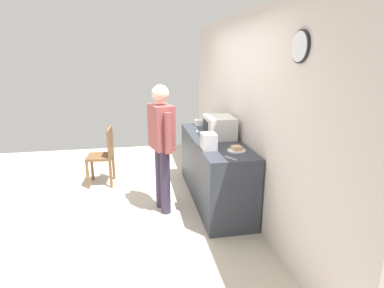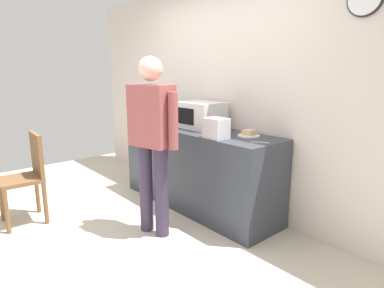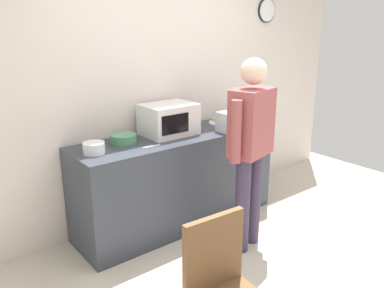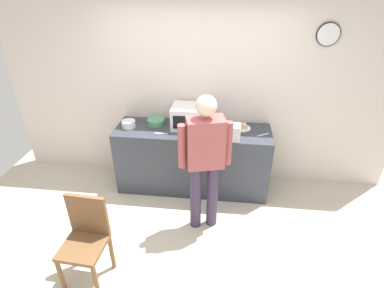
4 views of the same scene
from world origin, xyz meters
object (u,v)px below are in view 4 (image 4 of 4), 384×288
object	(u,v)px
cereal_bowl	(156,122)
fork_utensil	(161,134)
microwave	(191,117)
sandwich_plate	(242,127)
spoon_utensil	(263,135)
salad_bowl	(129,124)
person_standing	(205,156)
toaster	(231,132)
wooden_chair	(86,237)

from	to	relation	value
cereal_bowl	fork_utensil	bearing A→B (deg)	-64.53
microwave	cereal_bowl	bearing A→B (deg)	177.30
microwave	sandwich_plate	world-z (taller)	microwave
spoon_utensil	sandwich_plate	bearing A→B (deg)	149.45
sandwich_plate	salad_bowl	xyz separation A→B (m)	(-1.52, -0.13, 0.03)
sandwich_plate	cereal_bowl	bearing A→B (deg)	-179.77
microwave	sandwich_plate	distance (m)	0.70
fork_utensil	person_standing	xyz separation A→B (m)	(0.61, -0.60, 0.07)
microwave	salad_bowl	size ratio (longest dim) A/B	2.73
microwave	fork_utensil	bearing A→B (deg)	-145.79
fork_utensil	toaster	bearing A→B (deg)	-2.72
sandwich_plate	spoon_utensil	bearing A→B (deg)	-30.55
fork_utensil	sandwich_plate	bearing A→B (deg)	14.58
sandwich_plate	fork_utensil	size ratio (longest dim) A/B	1.32
toaster	spoon_utensil	bearing A→B (deg)	21.22
spoon_utensil	wooden_chair	world-z (taller)	wooden_chair
toaster	microwave	bearing A→B (deg)	151.84
salad_bowl	toaster	bearing A→B (deg)	-7.59
spoon_utensil	cereal_bowl	bearing A→B (deg)	174.03
salad_bowl	wooden_chair	xyz separation A→B (m)	(0.01, -1.58, -0.45)
spoon_utensil	fork_utensil	bearing A→B (deg)	-174.87
sandwich_plate	toaster	world-z (taller)	toaster
sandwich_plate	toaster	xyz separation A→B (m)	(-0.15, -0.32, 0.08)
cereal_bowl	sandwich_plate	bearing A→B (deg)	0.23
microwave	wooden_chair	distance (m)	1.95
fork_utensil	wooden_chair	world-z (taller)	wooden_chair
spoon_utensil	salad_bowl	bearing A→B (deg)	179.28
sandwich_plate	fork_utensil	bearing A→B (deg)	-165.42
fork_utensil	wooden_chair	xyz separation A→B (m)	(-0.46, -1.44, -0.40)
sandwich_plate	toaster	bearing A→B (deg)	-115.48
salad_bowl	person_standing	xyz separation A→B (m)	(1.09, -0.74, 0.03)
microwave	person_standing	size ratio (longest dim) A/B	0.29
spoon_utensil	toaster	bearing A→B (deg)	-158.78
fork_utensil	person_standing	size ratio (longest dim) A/B	0.10
person_standing	fork_utensil	bearing A→B (deg)	135.74
microwave	wooden_chair	world-z (taller)	microwave
cereal_bowl	spoon_utensil	bearing A→B (deg)	-5.97
cereal_bowl	fork_utensil	world-z (taller)	cereal_bowl
cereal_bowl	spoon_utensil	world-z (taller)	cereal_bowl
sandwich_plate	wooden_chair	distance (m)	2.32
spoon_utensil	person_standing	xyz separation A→B (m)	(-0.69, -0.72, 0.07)
microwave	cereal_bowl	size ratio (longest dim) A/B	2.10
cereal_bowl	spoon_utensil	xyz separation A→B (m)	(1.44, -0.15, -0.03)
toaster	spoon_utensil	size ratio (longest dim) A/B	1.29
spoon_utensil	person_standing	size ratio (longest dim) A/B	0.10
sandwich_plate	cereal_bowl	xyz separation A→B (m)	(-1.18, -0.00, 0.02)
cereal_bowl	fork_utensil	xyz separation A→B (m)	(0.13, -0.27, -0.03)
fork_utensil	salad_bowl	bearing A→B (deg)	163.51
microwave	wooden_chair	bearing A→B (deg)	-115.95
microwave	person_standing	xyz separation A→B (m)	(0.25, -0.84, -0.08)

